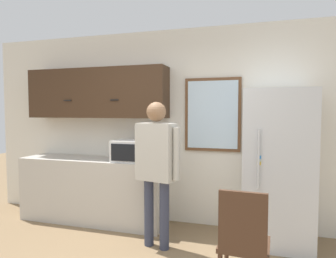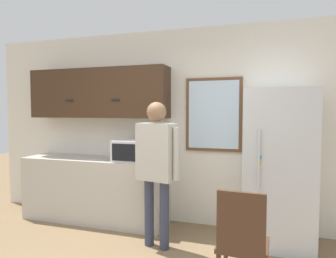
{
  "view_description": "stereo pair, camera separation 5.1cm",
  "coord_description": "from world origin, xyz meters",
  "px_view_note": "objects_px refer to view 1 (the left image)",
  "views": [
    {
      "loc": [
        1.08,
        -2.01,
        1.57
      ],
      "look_at": [
        0.14,
        1.12,
        1.38
      ],
      "focal_mm": 32.0,
      "sensor_mm": 36.0,
      "label": 1
    },
    {
      "loc": [
        1.13,
        -2.0,
        1.57
      ],
      "look_at": [
        0.14,
        1.12,
        1.38
      ],
      "focal_mm": 32.0,
      "sensor_mm": 36.0,
      "label": 2
    }
  ],
  "objects_px": {
    "refrigerator": "(277,167)",
    "chair": "(244,239)",
    "microwave": "(133,151)",
    "person": "(156,159)"
  },
  "relations": [
    {
      "from": "refrigerator",
      "to": "chair",
      "type": "xyz_separation_m",
      "value": [
        -0.33,
        -1.22,
        -0.39
      ]
    },
    {
      "from": "microwave",
      "to": "person",
      "type": "bearing_deg",
      "value": -44.46
    },
    {
      "from": "person",
      "to": "refrigerator",
      "type": "distance_m",
      "value": 1.42
    },
    {
      "from": "microwave",
      "to": "chair",
      "type": "xyz_separation_m",
      "value": [
        1.49,
        -1.2,
        -0.52
      ]
    },
    {
      "from": "person",
      "to": "refrigerator",
      "type": "height_order",
      "value": "refrigerator"
    },
    {
      "from": "microwave",
      "to": "person",
      "type": "distance_m",
      "value": 0.68
    },
    {
      "from": "refrigerator",
      "to": "chair",
      "type": "height_order",
      "value": "refrigerator"
    },
    {
      "from": "microwave",
      "to": "chair",
      "type": "distance_m",
      "value": 1.98
    },
    {
      "from": "microwave",
      "to": "person",
      "type": "relative_size",
      "value": 0.32
    },
    {
      "from": "microwave",
      "to": "person",
      "type": "height_order",
      "value": "person"
    }
  ]
}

